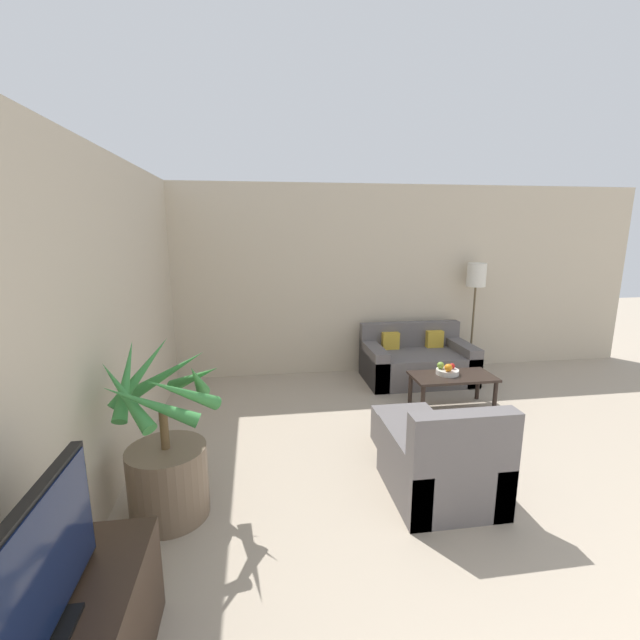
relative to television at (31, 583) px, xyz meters
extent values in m
cube|color=beige|center=(2.74, 4.57, 0.50)|extent=(7.69, 0.06, 2.70)
cube|color=beige|center=(-0.34, 1.28, 0.50)|extent=(0.06, 8.12, 2.70)
cube|color=black|center=(0.00, 0.00, 0.01)|extent=(0.05, 1.00, 0.56)
cube|color=#0F1938|center=(0.02, 0.00, 0.01)|extent=(0.01, 0.96, 0.52)
cylinder|color=brown|center=(0.15, 1.52, -0.58)|extent=(0.57, 0.57, 0.54)
cylinder|color=brown|center=(0.15, 1.52, -0.15)|extent=(0.06, 0.06, 0.32)
cone|color=#38843D|center=(0.40, 1.52, 0.19)|extent=(0.10, 0.56, 0.44)
cone|color=#38843D|center=(0.35, 1.72, 0.15)|extent=(0.50, 0.50, 0.36)
cone|color=#38843D|center=(0.15, 1.79, 0.17)|extent=(0.59, 0.10, 0.39)
cone|color=#38843D|center=(-0.02, 1.68, 0.22)|extent=(0.44, 0.44, 0.49)
cone|color=#38843D|center=(-0.08, 1.52, 0.23)|extent=(0.10, 0.52, 0.50)
cone|color=#38843D|center=(-0.04, 1.33, 0.18)|extent=(0.48, 0.48, 0.42)
cone|color=#38843D|center=(0.15, 1.24, 0.14)|extent=(0.60, 0.10, 0.35)
cone|color=#38843D|center=(0.33, 1.33, 0.18)|extent=(0.48, 0.48, 0.41)
cube|color=#605B5B|center=(3.02, 3.99, -0.65)|extent=(1.47, 0.87, 0.41)
cube|color=#605B5B|center=(3.02, 4.35, -0.27)|extent=(1.47, 0.16, 0.35)
cube|color=#605B5B|center=(2.39, 3.99, -0.59)|extent=(0.20, 0.87, 0.53)
cube|color=#605B5B|center=(3.66, 3.99, -0.59)|extent=(0.20, 0.87, 0.53)
cube|color=gold|center=(2.69, 4.23, -0.32)|extent=(0.24, 0.12, 0.24)
cube|color=gold|center=(3.35, 4.23, -0.32)|extent=(0.24, 0.12, 0.24)
cylinder|color=brown|center=(3.98, 4.31, -0.84)|extent=(0.24, 0.24, 0.03)
cylinder|color=brown|center=(3.98, 4.31, -0.20)|extent=(0.03, 0.03, 1.24)
cylinder|color=silver|center=(3.98, 4.31, 0.59)|extent=(0.27, 0.27, 0.34)
cylinder|color=black|center=(2.65, 2.85, -0.67)|extent=(0.05, 0.05, 0.37)
cylinder|color=black|center=(3.52, 2.85, -0.67)|extent=(0.05, 0.05, 0.37)
cylinder|color=black|center=(2.65, 3.25, -0.67)|extent=(0.05, 0.05, 0.37)
cylinder|color=black|center=(3.52, 3.25, -0.67)|extent=(0.05, 0.05, 0.37)
cube|color=black|center=(3.08, 3.05, -0.47)|extent=(0.97, 0.49, 0.03)
cylinder|color=beige|center=(3.04, 3.10, -0.42)|extent=(0.27, 0.27, 0.06)
sphere|color=red|center=(3.10, 3.12, -0.36)|extent=(0.07, 0.07, 0.07)
sphere|color=olive|center=(2.97, 3.14, -0.35)|extent=(0.08, 0.08, 0.08)
sphere|color=orange|center=(3.01, 3.03, -0.35)|extent=(0.09, 0.09, 0.09)
cube|color=#605B5B|center=(2.23, 1.47, -0.64)|extent=(0.79, 0.85, 0.42)
cube|color=#605B5B|center=(2.23, 1.13, -0.22)|extent=(0.79, 0.16, 0.43)
cube|color=#605B5B|center=(1.92, 1.47, -0.59)|extent=(0.16, 0.85, 0.52)
cube|color=#605B5B|center=(2.55, 1.47, -0.59)|extent=(0.16, 0.85, 0.52)
cube|color=#605B5B|center=(2.23, 2.22, -0.68)|extent=(0.58, 0.50, 0.35)
camera|label=1|loc=(0.83, -1.43, 1.24)|focal=24.00mm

